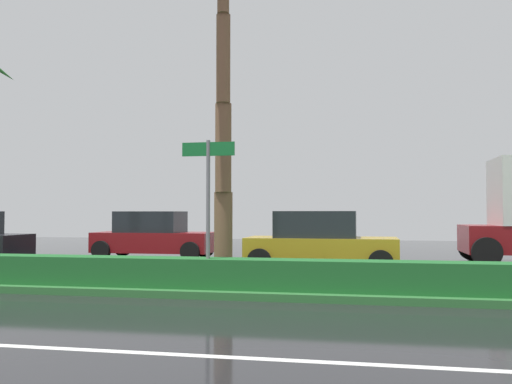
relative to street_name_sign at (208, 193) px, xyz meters
The scene contains 7 objects.
ground_plane 3.32m from the street_name_sign, 79.15° to the left, with size 90.00×42.00×0.10m, color black.
near_lane_divider_stripe 4.98m from the street_name_sign, 83.93° to the right, with size 81.00×0.14×0.01m, color white.
median_strip 2.55m from the street_name_sign, 72.27° to the left, with size 85.50×4.00×0.15m, color #2D6B33.
median_hedge 1.70m from the street_name_sign, 11.50° to the left, with size 76.50×0.70×0.60m.
street_name_sign is the anchor object (origin of this frame).
car_in_traffic_second 9.54m from the street_name_sign, 118.18° to the left, with size 4.30×2.02×1.72m.
car_in_traffic_third 5.73m from the street_name_sign, 70.92° to the left, with size 4.30×2.02×1.72m.
Camera 1 is at (2.63, -4.30, 1.68)m, focal length 38.86 mm.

